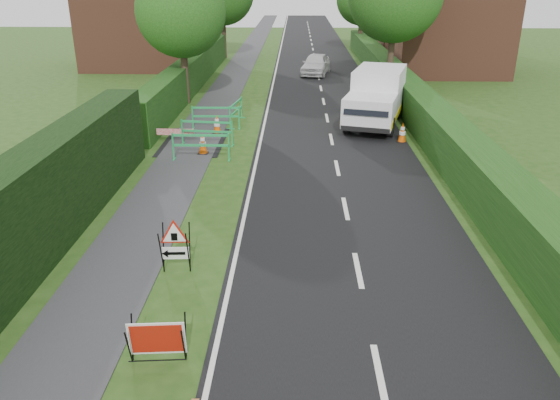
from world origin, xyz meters
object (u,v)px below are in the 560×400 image
object	(u,v)px
red_rect_sign	(157,339)
triangle_sign	(173,242)
hatchback_car	(316,64)
works_van	(376,96)

from	to	relation	value
red_rect_sign	triangle_sign	distance (m)	3.09
red_rect_sign	hatchback_car	bearing A→B (deg)	78.17
works_van	hatchback_car	bearing A→B (deg)	115.63
triangle_sign	red_rect_sign	bearing A→B (deg)	-86.49
red_rect_sign	works_van	distance (m)	17.27
works_van	hatchback_car	distance (m)	12.99
red_rect_sign	triangle_sign	world-z (taller)	triangle_sign
red_rect_sign	hatchback_car	world-z (taller)	hatchback_car
red_rect_sign	works_van	size ratio (longest dim) A/B	0.18
works_van	hatchback_car	xyz separation A→B (m)	(-2.22, 12.79, -0.58)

